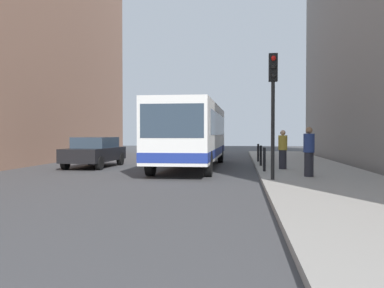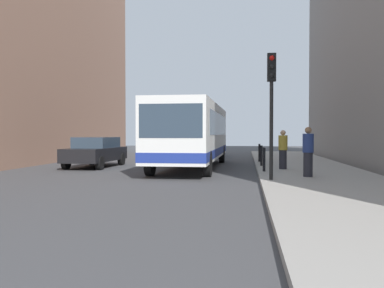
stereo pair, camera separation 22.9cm
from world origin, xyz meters
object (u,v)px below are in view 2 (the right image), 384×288
Objects in this scene: car_beside_bus at (96,151)px; pedestrian_mid_sidewalk at (283,150)px; bollard_mid at (261,156)px; car_behind_bus at (207,146)px; bollard_near at (264,159)px; bus at (193,132)px; traffic_light at (271,92)px; bollard_far at (259,153)px; pedestrian_near_signal at (308,152)px.

car_beside_bus is 9.11m from pedestrian_mid_sidewalk.
bollard_mid is 0.57× the size of pedestrian_mid_sidewalk.
bollard_near is at bearing 105.67° from car_behind_bus.
car_beside_bus is 1.01× the size of car_behind_bus.
bollard_mid is at bearing -178.52° from car_beside_bus.
car_behind_bus is (4.58, 9.92, 0.00)m from car_beside_bus.
traffic_light is at bearing 119.45° from bus.
car_beside_bus reaches higher than bollard_mid.
traffic_light is (8.19, -5.98, 2.22)m from car_beside_bus.
bus is at bearing -139.60° from bollard_far.
car_beside_bus is 10.38m from traffic_light.
bollard_near is at bearing -90.00° from bollard_mid.
bus is 4.42m from bollard_far.
car_behind_bus is 1.08× the size of traffic_light.
car_beside_bus is 8.09m from bollard_mid.
pedestrian_near_signal is at bearing -52.60° from bollard_near.
bollard_near is 0.55× the size of pedestrian_near_signal.
traffic_light is 9.21m from bollard_far.
traffic_light is (3.36, -6.12, 1.28)m from bus.
pedestrian_near_signal reaches higher than car_beside_bus.
bollard_mid is (0.00, 2.95, 0.00)m from bollard_near.
car_beside_bus reaches higher than bollard_far.
car_behind_bus is 10.56m from bollard_mid.
pedestrian_near_signal is at bearing -79.55° from bollard_far.
traffic_light reaches higher than bollard_mid.
pedestrian_mid_sidewalk is at bearing 18.52° from pedestrian_near_signal.
traffic_light is 6.41m from bollard_mid.
bollard_far is 0.57× the size of pedestrian_mid_sidewalk.
car_beside_bus is at bearing 159.76° from bollard_near.
car_beside_bus is (-4.83, -0.14, -0.94)m from bus.
bollard_far is 4.77m from pedestrian_mid_sidewalk.
pedestrian_mid_sidewalk is (0.84, -1.74, 0.35)m from bollard_mid.
bus is 6.88m from pedestrian_near_signal.
bollard_far is (0.00, 2.95, 0.00)m from bollard_mid.
pedestrian_mid_sidewalk is at bearing -79.83° from bollard_far.
traffic_light is (3.61, -15.90, 2.22)m from car_behind_bus.
car_beside_bus is at bearing 143.85° from traffic_light.
car_behind_bus is at bearing 102.80° from traffic_light.
car_behind_bus is 15.58m from pedestrian_near_signal.
traffic_light reaches higher than car_behind_bus.
bollard_far is 0.55× the size of pedestrian_near_signal.
pedestrian_near_signal reaches higher than bollard_mid.
car_beside_bus is at bearing 59.17° from pedestrian_mid_sidewalk.
pedestrian_near_signal is (1.43, -7.76, 0.39)m from bollard_far.
bollard_far is (8.09, 2.91, -0.16)m from car_beside_bus.
pedestrian_mid_sidewalk is at bearing 155.72° from bus.
bus is 4.64m from bollard_near.
bus is 2.70× the size of traffic_light.
car_behind_bus reaches higher than bollard_far.
pedestrian_mid_sidewalk reaches higher than car_behind_bus.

